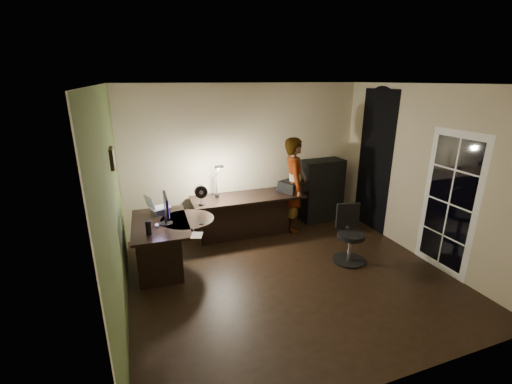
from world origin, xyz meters
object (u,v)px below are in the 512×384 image
object	(u,v)px
desk_left	(162,245)
office_chair	(351,235)
cabinet	(321,190)
person	(294,185)
monitor	(165,214)
desk_right	(248,216)

from	to	relation	value
desk_left	office_chair	distance (m)	2.90
cabinet	person	world-z (taller)	person
desk_left	monitor	world-z (taller)	monitor
cabinet	desk_right	bearing A→B (deg)	-174.56
person	desk_right	bearing A→B (deg)	102.71
cabinet	office_chair	world-z (taller)	cabinet
cabinet	office_chair	size ratio (longest dim) A/B	1.38
cabinet	monitor	xyz separation A→B (m)	(-3.16, -0.97, 0.29)
monitor	office_chair	bearing A→B (deg)	-14.15
desk_left	person	bearing A→B (deg)	15.81
desk_right	person	size ratio (longest dim) A/B	1.13
desk_right	cabinet	bearing A→B (deg)	8.10
office_chair	person	distance (m)	1.51
desk_left	desk_right	world-z (taller)	desk_right
desk_right	person	world-z (taller)	person
person	monitor	bearing A→B (deg)	123.15
monitor	person	distance (m)	2.50
monitor	person	size ratio (longest dim) A/B	0.27
office_chair	person	bearing A→B (deg)	115.94
monitor	cabinet	bearing A→B (deg)	17.88
person	cabinet	bearing A→B (deg)	-52.60
office_chair	desk_right	bearing A→B (deg)	142.49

